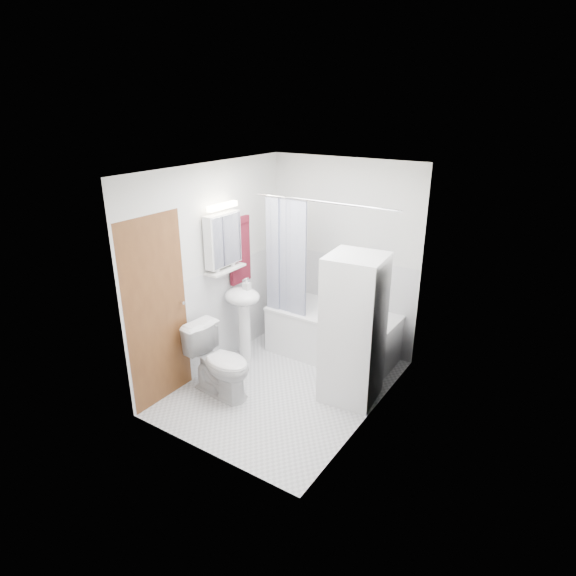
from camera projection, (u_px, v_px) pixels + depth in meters
The scene contains 20 objects.
floor at pixel (286, 386), 5.42m from camera, with size 2.60×2.60×0.00m, color silver.
room_walls at pixel (285, 261), 4.88m from camera, with size 2.60×2.60×2.60m.
wainscot at pixel (300, 329), 5.43m from camera, with size 1.98×2.58×2.58m.
door at pixel (182, 303), 5.11m from camera, with size 0.05×2.00×2.00m.
bathtub at pixel (332, 332), 5.97m from camera, with size 1.57×0.74×0.60m.
tub_spout at pixel (361, 283), 5.91m from camera, with size 0.04×0.04×0.12m, color silver.
curtain_rod at pixel (324, 202), 5.12m from camera, with size 0.02×0.02×1.75m, color silver.
shower_curtain at pixel (285, 261), 5.65m from camera, with size 0.55×0.02×1.45m.
sink at pixel (243, 308), 5.72m from camera, with size 0.44×0.37×1.04m.
medicine_cabinet at pixel (223, 238), 5.39m from camera, with size 0.13×0.50×0.71m.
shelf at pixel (226, 269), 5.51m from camera, with size 0.18×0.54×0.03m, color silver.
shower_caddy at pixel (366, 266), 5.79m from camera, with size 0.22×0.06×0.02m, color silver.
towel at pixel (240, 249), 5.74m from camera, with size 0.07×0.34×0.82m.
washer_dryer at pixel (353, 329), 4.97m from camera, with size 0.63×0.62×1.60m.
toilet at pixel (220, 362), 5.17m from camera, with size 0.43×0.77×0.76m, color white.
soap_pump at pixel (247, 289), 5.63m from camera, with size 0.08×0.17×0.08m, color gray.
shelf_bottle at pixel (217, 269), 5.38m from camera, with size 0.07×0.18×0.07m, color gray.
shelf_cup at pixel (232, 261), 5.58m from camera, with size 0.10×0.09×0.10m, color gray.
shampoo_a at pixel (367, 260), 5.76m from camera, with size 0.13×0.17×0.13m, color gray.
shampoo_b at pixel (376, 264), 5.71m from camera, with size 0.08×0.21×0.08m, color #28269A.
Camera 1 is at (2.57, -3.87, 3.00)m, focal length 30.00 mm.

